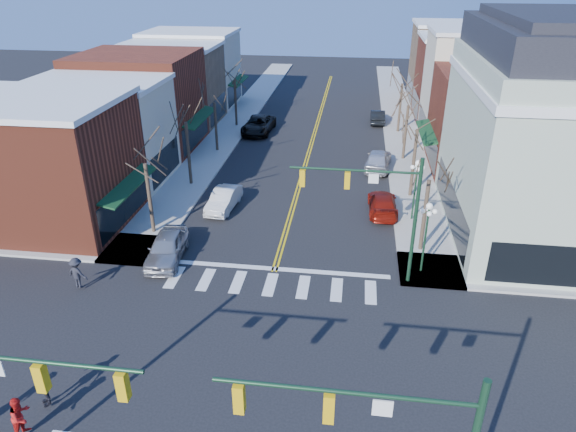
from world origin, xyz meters
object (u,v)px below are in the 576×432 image
at_px(car_left_far, 259,125).
at_px(pedestrian_dark_b, 77,273).
at_px(lamppost_corner, 427,226).
at_px(lamppost_midblock, 416,180).
at_px(pedestrian_red_b, 21,417).
at_px(pedestrian_dark_a, 44,387).
at_px(car_left_near, 167,248).
at_px(victorian_corner, 567,133).
at_px(car_right_far, 378,117).
at_px(car_right_mid, 378,159).
at_px(car_right_near, 383,204).
at_px(car_left_mid, 224,200).

xyz_separation_m(car_left_far, pedestrian_dark_b, (-4.32, -28.72, 0.22)).
distance_m(lamppost_corner, lamppost_midblock, 6.50).
height_order(pedestrian_red_b, pedestrian_dark_a, pedestrian_red_b).
bearing_deg(car_left_near, victorian_corner, 10.39).
height_order(pedestrian_dark_a, pedestrian_dark_b, pedestrian_dark_b).
xyz_separation_m(lamppost_corner, car_left_far, (-13.88, 24.64, -2.15)).
distance_m(victorian_corner, pedestrian_dark_a, 30.26).
relative_size(car_left_far, car_right_far, 1.38).
bearing_deg(car_left_far, lamppost_corner, -57.89).
xyz_separation_m(car_left_near, car_right_far, (12.80, 30.26, -0.10)).
bearing_deg(car_right_mid, lamppost_midblock, 109.54).
height_order(car_right_mid, car_right_far, car_right_mid).
relative_size(victorian_corner, car_left_far, 2.44).
height_order(lamppost_corner, car_right_near, lamppost_corner).
height_order(victorian_corner, pedestrian_dark_a, victorian_corner).
bearing_deg(car_left_mid, car_left_near, -97.55).
bearing_deg(car_left_mid, pedestrian_dark_b, -110.78).
height_order(victorian_corner, pedestrian_dark_b, victorian_corner).
relative_size(car_right_near, car_right_far, 1.11).
distance_m(car_right_mid, pedestrian_dark_a, 30.86).
bearing_deg(car_right_near, car_right_mid, -90.97).
bearing_deg(car_left_mid, victorian_corner, 3.30).
bearing_deg(pedestrian_dark_b, car_right_near, -129.47).
xyz_separation_m(lamppost_corner, car_right_near, (-1.93, 7.53, -2.28)).
bearing_deg(pedestrian_dark_b, lamppost_corner, -152.35).
relative_size(victorian_corner, car_right_far, 3.36).
height_order(car_left_far, pedestrian_dark_b, pedestrian_dark_b).
relative_size(lamppost_corner, car_right_mid, 0.88).
height_order(victorian_corner, car_left_mid, victorian_corner).
bearing_deg(pedestrian_dark_a, lamppost_midblock, 97.62).
distance_m(victorian_corner, lamppost_corner, 10.89).
xyz_separation_m(car_left_near, pedestrian_red_b, (-0.90, -12.79, 0.22)).
xyz_separation_m(car_left_near, car_left_far, (0.72, 25.14, 0.01)).
distance_m(lamppost_midblock, pedestrian_dark_b, 21.14).
relative_size(lamppost_corner, car_left_mid, 1.01).
bearing_deg(lamppost_corner, pedestrian_red_b, -139.38).
xyz_separation_m(car_left_far, car_right_near, (11.94, -17.11, -0.13)).
distance_m(car_left_far, pedestrian_dark_a, 36.48).
bearing_deg(car_right_mid, car_right_near, 98.10).
bearing_deg(car_right_far, pedestrian_red_b, 72.03).
bearing_deg(lamppost_midblock, car_right_near, 151.99).
relative_size(lamppost_corner, car_right_far, 1.02).
relative_size(lamppost_corner, car_left_far, 0.74).
height_order(car_left_far, car_right_far, car_left_far).
distance_m(car_left_near, car_right_far, 32.85).
relative_size(victorian_corner, pedestrian_red_b, 8.22).
bearing_deg(car_right_near, pedestrian_red_b, 55.19).
xyz_separation_m(lamppost_corner, pedestrian_dark_b, (-18.20, -4.08, -1.93)).
height_order(victorian_corner, car_left_far, victorian_corner).
height_order(victorian_corner, lamppost_midblock, victorian_corner).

